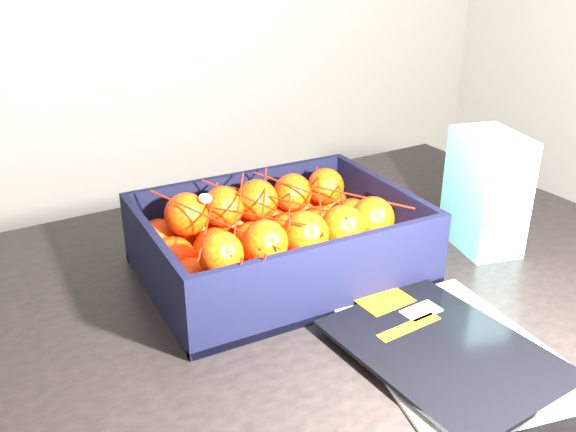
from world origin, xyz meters
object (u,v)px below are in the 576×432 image
produce_crate (279,251)px  table (312,319)px  magazine_stack (450,350)px  retail_carton (486,191)px

produce_crate → table: bearing=-17.1°
table → magazine_stack: bearing=-81.7°
produce_crate → magazine_stack: bearing=-72.6°
magazine_stack → produce_crate: (-0.09, 0.30, 0.03)m
produce_crate → retail_carton: (0.35, -0.08, 0.06)m
produce_crate → retail_carton: size_ratio=2.07×
table → produce_crate: 0.15m
magazine_stack → produce_crate: size_ratio=0.76×
magazine_stack → retail_carton: bearing=40.7°
magazine_stack → produce_crate: produce_crate is taller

